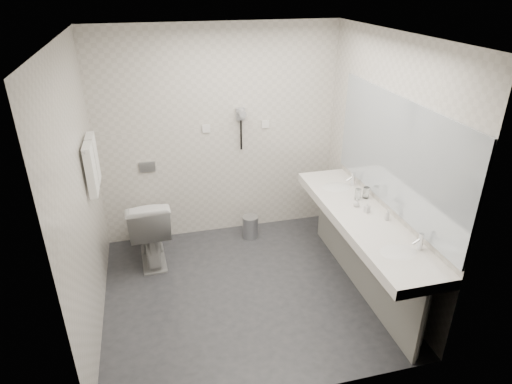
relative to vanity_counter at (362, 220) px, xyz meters
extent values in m
plane|color=#292A2F|center=(-1.12, 0.20, -0.80)|extent=(2.80, 2.80, 0.00)
plane|color=silver|center=(-1.12, 0.20, 1.70)|extent=(2.80, 2.80, 0.00)
plane|color=beige|center=(-1.12, 1.50, 0.45)|extent=(2.80, 0.00, 2.80)
plane|color=beige|center=(-1.12, -1.10, 0.45)|extent=(2.80, 0.00, 2.80)
plane|color=beige|center=(-2.52, 0.20, 0.45)|extent=(0.00, 2.60, 2.60)
plane|color=beige|center=(0.27, 0.20, 0.45)|extent=(0.00, 2.60, 2.60)
cube|color=silver|center=(0.00, 0.00, 0.00)|extent=(0.55, 2.20, 0.10)
cube|color=gray|center=(0.02, 0.00, -0.42)|extent=(0.03, 2.15, 0.75)
cylinder|color=silver|center=(0.05, -1.04, -0.42)|extent=(0.06, 0.06, 0.75)
cylinder|color=silver|center=(0.05, 1.04, -0.42)|extent=(0.06, 0.06, 0.75)
cube|color=#B2BCC6|center=(0.26, 0.00, 0.65)|extent=(0.02, 2.20, 1.05)
ellipsoid|color=silver|center=(0.00, -0.65, 0.04)|extent=(0.40, 0.31, 0.05)
ellipsoid|color=silver|center=(0.00, 0.65, 0.04)|extent=(0.40, 0.31, 0.05)
cylinder|color=silver|center=(0.19, -0.65, 0.12)|extent=(0.04, 0.04, 0.15)
cylinder|color=silver|center=(0.19, 0.65, 0.12)|extent=(0.04, 0.04, 0.15)
imported|color=white|center=(0.06, 0.05, 0.10)|extent=(0.06, 0.06, 0.10)
imported|color=white|center=(0.02, 0.18, 0.09)|extent=(0.09, 0.09, 0.08)
imported|color=white|center=(0.18, -0.13, 0.11)|extent=(0.04, 0.04, 0.11)
cylinder|color=silver|center=(0.10, 0.33, 0.11)|extent=(0.07, 0.07, 0.11)
cylinder|color=silver|center=(0.19, 0.33, 0.11)|extent=(0.07, 0.07, 0.12)
imported|color=silver|center=(-2.03, 1.04, -0.40)|extent=(0.49, 0.82, 0.81)
cube|color=#B2B5BA|center=(-1.98, 1.49, 0.15)|extent=(0.18, 0.02, 0.12)
cylinder|color=#B2B5BA|center=(-0.83, 1.21, -0.66)|extent=(0.23, 0.23, 0.27)
cylinder|color=#B2B5BA|center=(-0.83, 1.21, -0.52)|extent=(0.19, 0.19, 0.02)
cylinder|color=silver|center=(-2.47, 0.75, 0.75)|extent=(0.02, 0.62, 0.02)
cube|color=white|center=(-2.46, 0.61, 0.53)|extent=(0.07, 0.24, 0.48)
cube|color=white|center=(-2.46, 0.89, 0.53)|extent=(0.07, 0.24, 0.48)
cube|color=gray|center=(-0.88, 1.47, 0.70)|extent=(0.10, 0.04, 0.14)
cylinder|color=gray|center=(-0.88, 1.40, 0.73)|extent=(0.08, 0.14, 0.08)
cylinder|color=black|center=(-0.88, 1.46, 0.45)|extent=(0.02, 0.02, 0.35)
cube|color=silver|center=(-1.27, 1.49, 0.55)|extent=(0.09, 0.02, 0.09)
cube|color=silver|center=(-0.57, 1.49, 0.55)|extent=(0.09, 0.02, 0.09)
camera|label=1|loc=(-1.91, -3.34, 2.13)|focal=30.98mm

